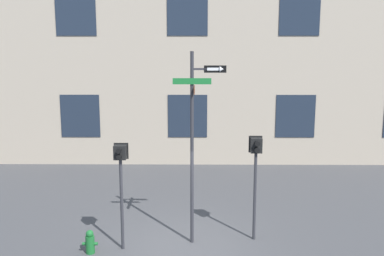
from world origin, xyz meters
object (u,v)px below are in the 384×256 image
Objects in this scene: pedestrian_signal_left at (121,168)px; fire_hydrant at (90,242)px; pedestrian_signal_right at (256,160)px; street_sign_pole at (194,134)px.

pedestrian_signal_left is 2.03m from fire_hydrant.
pedestrian_signal_left is 3.52m from pedestrian_signal_right.
street_sign_pole is at bearing 14.03° from fire_hydrant.
street_sign_pole reaches higher than fire_hydrant.
street_sign_pole is 8.26× the size of fire_hydrant.
pedestrian_signal_right is 4.74m from fire_hydrant.
pedestrian_signal_left is at bearing 17.86° from fire_hydrant.
street_sign_pole reaches higher than pedestrian_signal_right.
street_sign_pole is at bearing 12.37° from pedestrian_signal_left.
street_sign_pole is 2.06m from pedestrian_signal_left.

